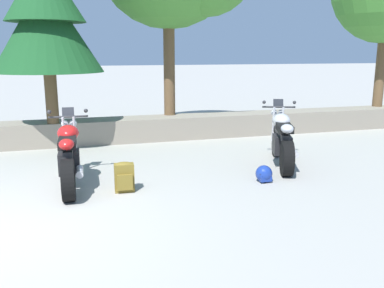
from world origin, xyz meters
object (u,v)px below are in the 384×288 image
(motorcycle_red_near_left, at_px, (69,156))
(pine_tree_mid_left, at_px, (46,17))
(motorcycle_silver_centre, at_px, (282,140))
(rider_helmet, at_px, (264,174))
(rider_backpack, at_px, (124,176))

(motorcycle_red_near_left, xyz_separation_m, pine_tree_mid_left, (-0.33, 2.95, 2.36))
(motorcycle_silver_centre, relative_size, pine_tree_mid_left, 0.56)
(rider_helmet, bearing_deg, motorcycle_red_near_left, 166.81)
(motorcycle_silver_centre, distance_m, rider_helmet, 1.25)
(motorcycle_red_near_left, bearing_deg, rider_helmet, -13.19)
(motorcycle_silver_centre, height_order, rider_helmet, motorcycle_silver_centre)
(motorcycle_red_near_left, height_order, rider_helmet, motorcycle_red_near_left)
(rider_backpack, relative_size, pine_tree_mid_left, 0.13)
(motorcycle_red_near_left, relative_size, rider_helmet, 7.37)
(motorcycle_silver_centre, xyz_separation_m, rider_backpack, (-3.08, -0.74, -0.24))
(rider_helmet, bearing_deg, rider_backpack, 175.93)
(rider_backpack, xyz_separation_m, pine_tree_mid_left, (-1.13, 3.51, 2.60))
(motorcycle_red_near_left, distance_m, motorcycle_silver_centre, 3.88)
(motorcycle_red_near_left, distance_m, rider_helmet, 3.19)
(rider_backpack, distance_m, pine_tree_mid_left, 4.51)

